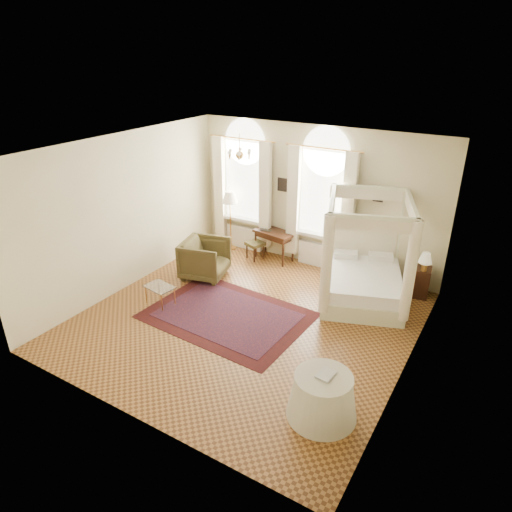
{
  "coord_description": "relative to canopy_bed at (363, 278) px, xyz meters",
  "views": [
    {
      "loc": [
        4.03,
        -6.35,
        4.87
      ],
      "look_at": [
        -0.04,
        0.4,
        1.2
      ],
      "focal_mm": 32.0,
      "sensor_mm": 36.0,
      "label": 1
    }
  ],
  "objects": [
    {
      "name": "side_table",
      "position": [
        0.62,
        -3.47,
        -0.16
      ],
      "size": [
        1.02,
        1.02,
        0.69
      ],
      "color": "beige",
      "rests_on": "ground"
    },
    {
      "name": "window_left",
      "position": [
        -3.53,
        0.97,
        0.99
      ],
      "size": [
        1.62,
        0.27,
        3.29
      ],
      "color": "white",
      "rests_on": "room_walls"
    },
    {
      "name": "writing_desk",
      "position": [
        -2.54,
        0.8,
        0.13
      ],
      "size": [
        1.06,
        0.68,
        0.74
      ],
      "color": "#33190E",
      "rests_on": "ground"
    },
    {
      "name": "chandelier",
      "position": [
        -2.53,
        -0.7,
        2.41
      ],
      "size": [
        0.51,
        0.45,
        0.5
      ],
      "color": "gold",
      "rests_on": "room_walls"
    },
    {
      "name": "window_right",
      "position": [
        -1.43,
        0.97,
        0.99
      ],
      "size": [
        1.62,
        0.27,
        3.29
      ],
      "color": "white",
      "rests_on": "room_walls"
    },
    {
      "name": "floor_lamp",
      "position": [
        -3.82,
        0.8,
        0.82
      ],
      "size": [
        0.4,
        0.4,
        1.54
      ],
      "color": "gold",
      "rests_on": "ground"
    },
    {
      "name": "room_walls",
      "position": [
        -1.63,
        -1.9,
        1.48
      ],
      "size": [
        6.0,
        6.0,
        6.0
      ],
      "color": "beige",
      "rests_on": "ground"
    },
    {
      "name": "stool",
      "position": [
        -2.95,
        0.57,
        -0.13
      ],
      "size": [
        0.5,
        0.5,
        0.44
      ],
      "color": "#453B1D",
      "rests_on": "ground"
    },
    {
      "name": "nightstand_lamp",
      "position": [
        1.03,
        0.69,
        0.41
      ],
      "size": [
        0.27,
        0.27,
        0.4
      ],
      "color": "gold",
      "rests_on": "nightstand"
    },
    {
      "name": "armchair",
      "position": [
        -3.43,
        -0.84,
        -0.05
      ],
      "size": [
        1.18,
        1.16,
        0.89
      ],
      "primitive_type": "imported",
      "rotation": [
        0.0,
        0.0,
        1.82
      ],
      "color": "#43391C",
      "rests_on": "ground"
    },
    {
      "name": "canopy_bed",
      "position": [
        0.0,
        0.0,
        0.0
      ],
      "size": [
        2.22,
        2.44,
        2.2
      ],
      "color": "beige",
      "rests_on": "ground"
    },
    {
      "name": "coffee_table",
      "position": [
        -3.48,
        -2.3,
        -0.14
      ],
      "size": [
        0.65,
        0.5,
        0.4
      ],
      "color": "white",
      "rests_on": "ground"
    },
    {
      "name": "ground",
      "position": [
        -1.63,
        -1.9,
        -0.5
      ],
      "size": [
        6.0,
        6.0,
        0.0
      ],
      "primitive_type": "plane",
      "color": "#925E2A",
      "rests_on": "ground"
    },
    {
      "name": "nightstand",
      "position": [
        0.95,
        0.8,
        -0.18
      ],
      "size": [
        0.5,
        0.47,
        0.64
      ],
      "primitive_type": "cube",
      "rotation": [
        0.0,
        0.0,
        0.14
      ],
      "color": "#33190E",
      "rests_on": "ground"
    },
    {
      "name": "book",
      "position": [
        0.52,
        -3.42,
        0.21
      ],
      "size": [
        0.24,
        0.3,
        0.03
      ],
      "primitive_type": "imported",
      "rotation": [
        0.0,
        0.0,
        -0.11
      ],
      "color": "black",
      "rests_on": "side_table"
    },
    {
      "name": "oriental_rug",
      "position": [
        -2.05,
        -1.97,
        -0.49
      ],
      "size": [
        3.17,
        2.35,
        0.01
      ],
      "color": "#41100F",
      "rests_on": "ground"
    },
    {
      "name": "laptop",
      "position": [
        -2.74,
        0.77,
        0.25
      ],
      "size": [
        0.34,
        0.22,
        0.03
      ],
      "primitive_type": "imported",
      "rotation": [
        0.0,
        0.0,
        3.16
      ],
      "color": "black",
      "rests_on": "writing_desk"
    },
    {
      "name": "wall_pictures",
      "position": [
        -1.55,
        1.07,
        1.39
      ],
      "size": [
        2.54,
        0.03,
        0.39
      ],
      "color": "black",
      "rests_on": "room_walls"
    }
  ]
}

